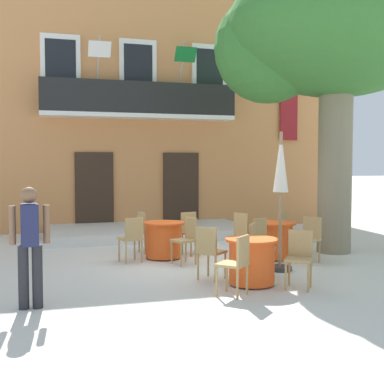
% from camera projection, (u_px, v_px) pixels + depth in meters
% --- Properties ---
extents(ground_plane, '(120.00, 120.00, 0.00)m').
position_uv_depth(ground_plane, '(199.00, 259.00, 10.31)').
color(ground_plane, silver).
extents(building_facade, '(13.00, 5.09, 7.50)m').
position_uv_depth(building_facade, '(128.00, 110.00, 16.69)').
color(building_facade, '#CC844C').
rests_on(building_facade, ground).
extents(entrance_step_platform, '(5.45, 2.79, 0.25)m').
position_uv_depth(entrance_step_platform, '(148.00, 231.00, 13.65)').
color(entrance_step_platform, silver).
rests_on(entrance_step_platform, ground).
extents(plane_tree, '(4.99, 4.38, 6.35)m').
position_uv_depth(plane_tree, '(333.00, 37.00, 10.92)').
color(plane_tree, '#7F755B').
rests_on(plane_tree, ground).
extents(cafe_table_near_tree, '(0.86, 0.86, 0.76)m').
position_uv_depth(cafe_table_near_tree, '(275.00, 240.00, 10.36)').
color(cafe_table_near_tree, '#EA561E').
rests_on(cafe_table_near_tree, ground).
extents(cafe_chair_near_tree_0, '(0.56, 0.56, 0.91)m').
position_uv_depth(cafe_chair_near_tree_0, '(287.00, 229.00, 11.00)').
color(cafe_chair_near_tree_0, tan).
rests_on(cafe_chair_near_tree_0, ground).
extents(cafe_chair_near_tree_1, '(0.54, 0.54, 0.91)m').
position_uv_depth(cafe_chair_near_tree_1, '(244.00, 230.00, 10.83)').
color(cafe_chair_near_tree_1, tan).
rests_on(cafe_chair_near_tree_1, ground).
extents(cafe_chair_near_tree_2, '(0.55, 0.55, 0.91)m').
position_uv_depth(cafe_chair_near_tree_2, '(256.00, 238.00, 9.76)').
color(cafe_chair_near_tree_2, tan).
rests_on(cafe_chair_near_tree_2, ground).
extents(cafe_chair_near_tree_3, '(0.56, 0.56, 0.91)m').
position_uv_depth(cafe_chair_near_tree_3, '(310.00, 236.00, 9.93)').
color(cafe_chair_near_tree_3, tan).
rests_on(cafe_chair_near_tree_3, ground).
extents(cafe_table_middle, '(0.86, 0.86, 0.76)m').
position_uv_depth(cafe_table_middle, '(252.00, 261.00, 8.12)').
color(cafe_table_middle, '#EA561E').
rests_on(cafe_table_middle, ground).
extents(cafe_chair_middle_0, '(0.56, 0.56, 0.91)m').
position_uv_depth(cafe_chair_middle_0, '(299.00, 255.00, 7.92)').
color(cafe_chair_middle_0, tan).
rests_on(cafe_chair_middle_0, ground).
extents(cafe_chair_middle_1, '(0.56, 0.56, 0.91)m').
position_uv_depth(cafe_chair_middle_1, '(258.00, 245.00, 8.83)').
color(cafe_chair_middle_1, tan).
rests_on(cafe_chair_middle_1, ground).
extents(cafe_chair_middle_2, '(0.56, 0.56, 0.91)m').
position_uv_depth(cafe_chair_middle_2, '(209.00, 249.00, 8.44)').
color(cafe_chair_middle_2, tan).
rests_on(cafe_chair_middle_2, ground).
extents(cafe_chair_middle_3, '(0.57, 0.57, 0.91)m').
position_uv_depth(cafe_chair_middle_3, '(237.00, 261.00, 7.42)').
color(cafe_chair_middle_3, tan).
rests_on(cafe_chair_middle_3, ground).
extents(cafe_table_front, '(0.86, 0.86, 0.76)m').
position_uv_depth(cafe_table_front, '(163.00, 240.00, 10.40)').
color(cafe_table_front, '#EA561E').
rests_on(cafe_table_front, ground).
extents(cafe_chair_front_0, '(0.48, 0.48, 0.91)m').
position_uv_depth(cafe_chair_front_0, '(146.00, 229.00, 11.02)').
color(cafe_chair_front_0, tan).
rests_on(cafe_chair_front_0, ground).
extents(cafe_chair_front_1, '(0.49, 0.49, 0.91)m').
position_uv_depth(cafe_chair_front_1, '(132.00, 236.00, 9.94)').
color(cafe_chair_front_1, tan).
rests_on(cafe_chair_front_1, ground).
extents(cafe_chair_front_2, '(0.51, 0.51, 0.91)m').
position_uv_depth(cafe_chair_front_2, '(187.00, 237.00, 9.82)').
color(cafe_chair_front_2, tan).
rests_on(cafe_chair_front_2, ground).
extents(cafe_chair_front_3, '(0.51, 0.51, 0.91)m').
position_uv_depth(cafe_chair_front_3, '(191.00, 230.00, 10.88)').
color(cafe_chair_front_3, tan).
rests_on(cafe_chair_front_3, ground).
extents(cafe_umbrella, '(0.44, 0.44, 2.55)m').
position_uv_depth(cafe_umbrella, '(281.00, 180.00, 9.15)').
color(cafe_umbrella, '#997A56').
rests_on(cafe_umbrella, ground).
extents(ground_planter_left, '(0.40, 0.40, 0.75)m').
position_uv_depth(ground_planter_left, '(29.00, 224.00, 12.93)').
color(ground_planter_left, '#995638').
rests_on(ground_planter_left, ground).
extents(pedestrian_near_entrance, '(0.53, 0.36, 1.66)m').
position_uv_depth(pedestrian_near_entrance, '(30.00, 240.00, 6.76)').
color(pedestrian_near_entrance, '#232328').
rests_on(pedestrian_near_entrance, ground).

